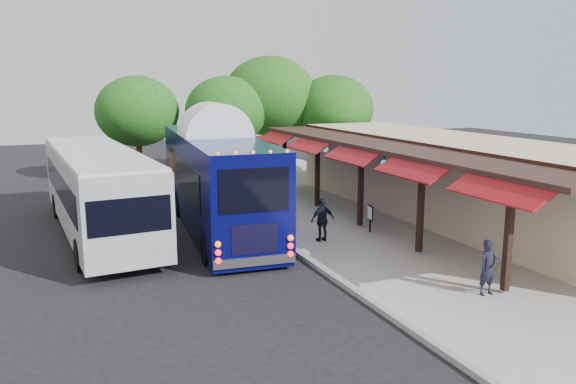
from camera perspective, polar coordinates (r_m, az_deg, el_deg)
name	(u,v)px	position (r m, az deg, el deg)	size (l,w,h in m)	color
ground	(320,272)	(18.14, 3.29, -8.09)	(90.00, 90.00, 0.00)	black
sidewalk	(385,225)	(23.84, 9.84, -3.37)	(10.00, 40.00, 0.15)	#9E9B93
curb	(275,238)	(21.62, -1.30, -4.70)	(0.20, 40.00, 0.16)	gray
station_shelter	(453,178)	(25.45, 16.39, 1.33)	(8.15, 20.00, 3.60)	#C7B38A
coach_bus	(216,175)	(23.35, -7.36, 1.74)	(3.84, 12.98, 4.10)	#06074E
city_bus	(97,188)	(23.32, -18.80, 0.39)	(3.59, 12.73, 3.38)	#92969A
ped_a	(488,268)	(16.55, 19.66, -7.24)	(0.57, 0.37, 1.56)	black
ped_b	(285,202)	(24.03, -0.32, -1.03)	(0.74, 0.58, 1.53)	black
ped_c	(322,220)	(20.79, 3.52, -2.83)	(0.95, 0.40, 1.63)	black
ped_d	(260,173)	(31.06, -2.90, 1.94)	(1.14, 0.66, 1.77)	black
sign_board	(370,214)	(22.22, 8.36, -2.24)	(0.12, 0.49, 1.08)	black
tree_left	(226,111)	(34.60, -6.29, 8.16)	(4.97, 4.97, 6.37)	#382314
tree_mid	(270,96)	(36.35, -1.84, 9.69)	(5.96, 5.96, 7.63)	#382314
tree_right	(334,109)	(36.25, 4.68, 8.41)	(5.04, 5.04, 6.45)	#382314
tree_far	(137,111)	(35.26, -15.06, 7.91)	(4.98, 4.98, 6.38)	#382314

